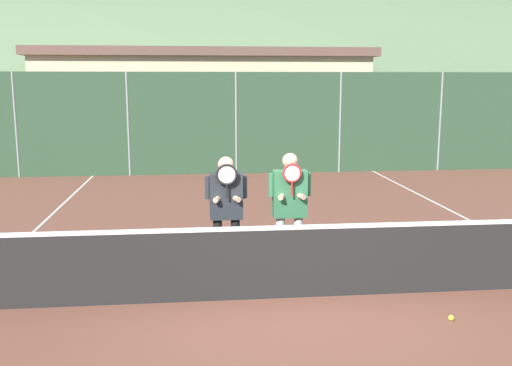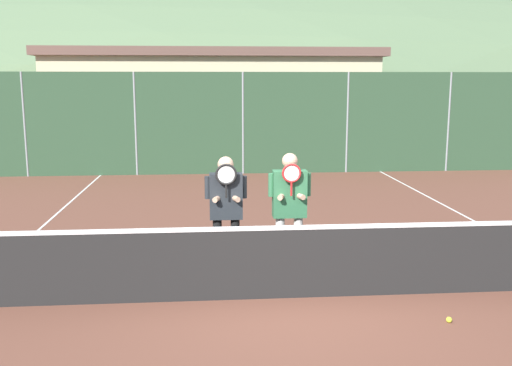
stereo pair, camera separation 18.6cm
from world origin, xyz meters
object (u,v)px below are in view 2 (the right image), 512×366
object	(u,v)px
player_leftmost	(226,204)
car_far_left	(111,137)
car_center	(398,134)
car_left_of_center	(261,135)
tennis_ball_on_court	(449,320)
player_center_left	(289,202)

from	to	relation	value
player_leftmost	car_far_left	xyz separation A→B (m)	(-3.57, 11.89, -0.17)
car_center	player_leftmost	bearing A→B (deg)	-118.56
car_center	car_left_of_center	bearing A→B (deg)	-179.43
player_leftmost	car_center	distance (m)	13.93
player_leftmost	car_far_left	world-z (taller)	player_leftmost
car_left_of_center	tennis_ball_on_court	bearing A→B (deg)	-86.24
car_far_left	tennis_ball_on_court	world-z (taller)	car_far_left
car_center	player_center_left	bearing A→B (deg)	-115.05
player_leftmost	car_left_of_center	distance (m)	12.29
car_center	tennis_ball_on_court	world-z (taller)	car_center
car_center	tennis_ball_on_court	distance (m)	14.78
car_far_left	car_left_of_center	distance (m)	5.19
car_left_of_center	car_center	xyz separation A→B (m)	(5.04, 0.05, 0.01)
car_left_of_center	car_center	world-z (taller)	car_center
player_center_left	tennis_ball_on_court	size ratio (longest dim) A/B	26.17
car_far_left	car_left_of_center	world-z (taller)	car_left_of_center
player_leftmost	player_center_left	xyz separation A→B (m)	(0.91, -0.07, 0.02)
car_far_left	car_center	size ratio (longest dim) A/B	1.06
player_leftmost	tennis_ball_on_court	size ratio (longest dim) A/B	25.48
player_center_left	car_left_of_center	bearing A→B (deg)	86.72
car_far_left	tennis_ball_on_court	distance (m)	15.14
player_leftmost	car_center	xyz separation A→B (m)	(6.66, 12.23, -0.15)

